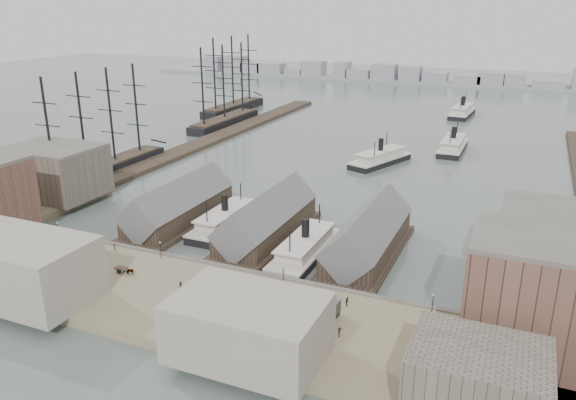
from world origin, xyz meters
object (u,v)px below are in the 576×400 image
at_px(horse_cart_left, 67,252).
at_px(horse_cart_center, 128,271).
at_px(ferry_docked_west, 225,220).
at_px(tram, 325,316).
at_px(horse_cart_right, 284,328).

bearing_deg(horse_cart_left, horse_cart_center, -59.90).
bearing_deg(horse_cart_center, ferry_docked_west, -13.15).
relative_size(tram, horse_cart_center, 1.91).
bearing_deg(horse_cart_center, tram, -99.73).
distance_m(ferry_docked_west, horse_cart_right, 55.29).
distance_m(ferry_docked_west, horse_cart_left, 39.88).
bearing_deg(horse_cart_center, horse_cart_right, -107.63).
bearing_deg(horse_cart_center, horse_cart_left, 75.73).
distance_m(ferry_docked_west, horse_cart_center, 35.41).
bearing_deg(horse_cart_right, horse_cart_left, 96.71).
bearing_deg(horse_cart_right, ferry_docked_west, 55.95).
height_order(ferry_docked_west, horse_cart_center, ferry_docked_west).
bearing_deg(ferry_docked_west, horse_cart_left, -124.24).
xyz_separation_m(ferry_docked_west, horse_cart_right, (35.63, -42.28, 0.50)).
relative_size(horse_cart_center, horse_cart_right, 1.04).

